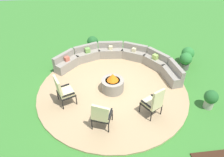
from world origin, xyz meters
The scene contains 11 objects.
ground_plane centered at (0.00, 0.00, 0.00)m, with size 24.00×24.00×0.00m, color #387A2D.
patio_circle centered at (0.00, 0.00, 0.03)m, with size 5.68×5.68×0.06m, color tan.
fire_pit centered at (0.00, 0.00, 0.35)m, with size 0.85×0.85×0.75m.
curved_stone_bench centered at (0.54, 1.71, 0.34)m, with size 5.04×2.97×0.70m.
lounge_chair_front_left centered at (-1.77, -0.50, 0.64)m, with size 0.73×0.75×1.14m.
lounge_chair_front_right centered at (-0.57, -1.75, 0.61)m, with size 0.72×0.73×1.06m.
lounge_chair_back_left centered at (1.15, -1.44, 0.63)m, with size 0.73×0.76×1.13m.
potted_plant_0 centered at (3.30, 1.14, 0.42)m, with size 0.53×0.53×0.77m.
potted_plant_2 centered at (3.21, -1.28, 0.41)m, with size 0.47×0.47×0.72m.
potted_plant_3 centered at (3.59, 1.59, 0.42)m, with size 0.56×0.56×0.77m.
potted_plant_4 centered at (-0.58, 3.27, 0.40)m, with size 0.54×0.54×0.73m.
Camera 1 is at (-0.80, -6.27, 5.39)m, focal length 34.57 mm.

